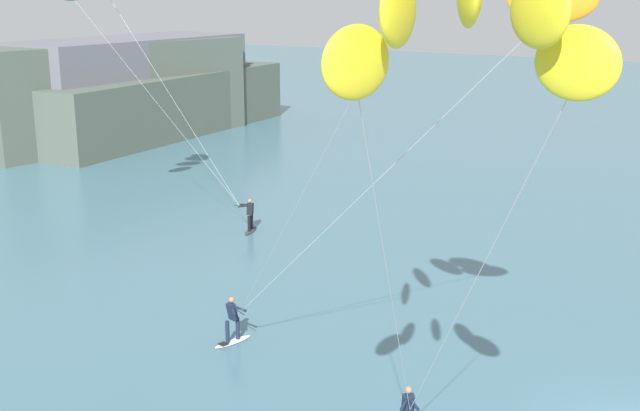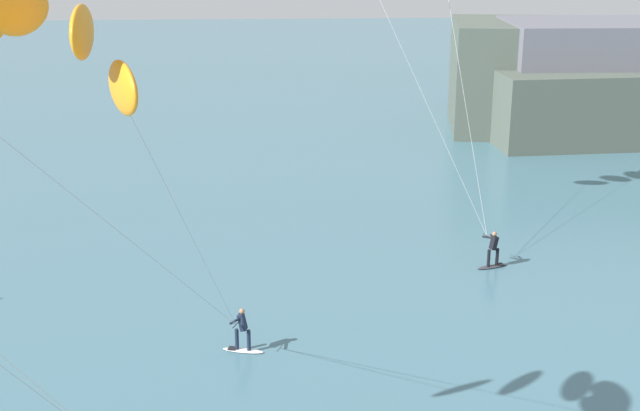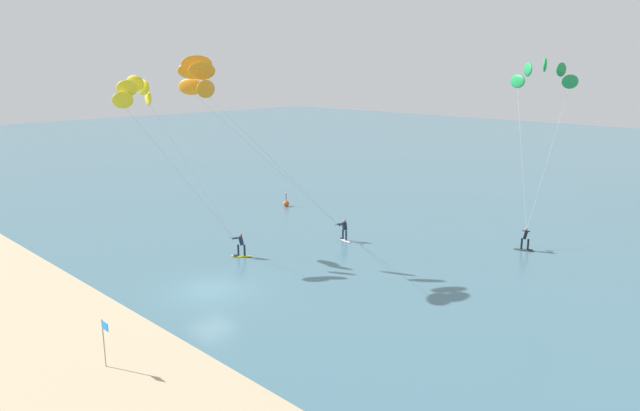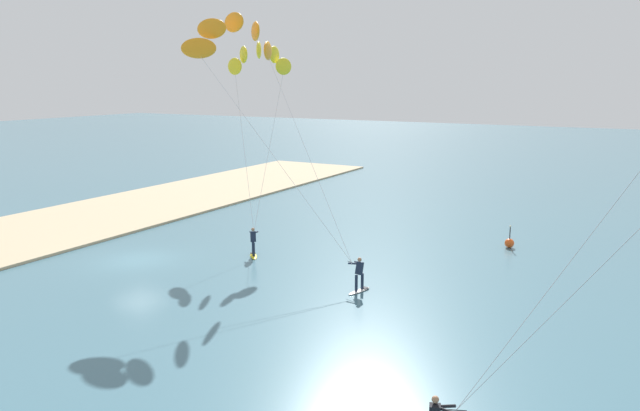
# 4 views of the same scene
# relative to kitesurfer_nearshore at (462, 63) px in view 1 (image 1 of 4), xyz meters

# --- Properties ---
(kitesurfer_nearshore) EXTENTS (8.56, 6.43, 12.33)m
(kitesurfer_nearshore) POSITION_rel_kitesurfer_nearshore_xyz_m (0.00, 0.00, 0.00)
(kitesurfer_nearshore) COLOR yellow
(kitesurfer_nearshore) RESTS_ON ground
(distant_headland) EXTENTS (28.97, 13.10, 7.88)m
(distant_headland) POSITION_rel_kitesurfer_nearshore_xyz_m (36.50, 43.82, -7.42)
(distant_headland) COLOR #4C564C
(distant_headland) RESTS_ON ground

